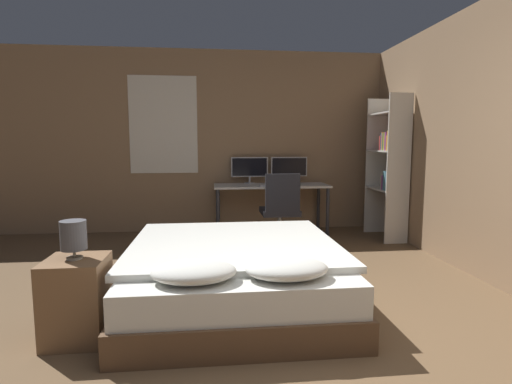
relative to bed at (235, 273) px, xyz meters
name	(u,v)px	position (x,y,z in m)	size (l,w,h in m)	color
wall_back	(247,142)	(0.36, 2.89, 1.10)	(12.00, 0.08, 2.70)	#8E7051
wall_side_right	(498,141)	(2.45, 0.22, 1.10)	(0.06, 12.00, 2.70)	#8E7051
bed	(235,273)	(0.00, 0.00, 0.00)	(1.72, 1.97, 0.57)	brown
nightstand	(77,299)	(-1.09, -0.53, 0.03)	(0.39, 0.40, 0.56)	brown
bedside_lamp	(73,236)	(-1.09, -0.53, 0.47)	(0.17, 0.17, 0.26)	gray
desk	(271,190)	(0.68, 2.51, 0.40)	(1.66, 0.61, 0.73)	beige
monitor_left	(249,168)	(0.38, 2.71, 0.71)	(0.55, 0.16, 0.39)	#B7B7BC
monitor_right	(289,168)	(0.98, 2.71, 0.71)	(0.55, 0.16, 0.39)	#B7B7BC
keyboard	(273,185)	(0.68, 2.31, 0.49)	(0.39, 0.13, 0.02)	#B7B7BC
computer_mouse	(293,185)	(0.97, 2.31, 0.50)	(0.07, 0.05, 0.04)	#B7B7BC
office_chair	(280,216)	(0.69, 1.78, 0.14)	(0.52, 0.52, 0.95)	black
bookshelf	(389,161)	(2.24, 2.02, 0.84)	(0.32, 0.74, 1.97)	beige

